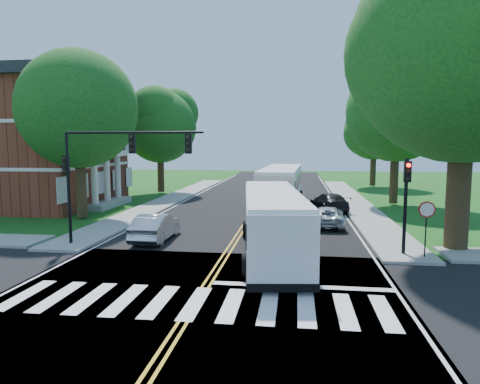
% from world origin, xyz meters
% --- Properties ---
extents(ground, '(140.00, 140.00, 0.00)m').
position_xyz_m(ground, '(0.00, 0.00, 0.00)').
color(ground, '#134C13').
rests_on(ground, ground).
extents(road, '(14.00, 96.00, 0.01)m').
position_xyz_m(road, '(0.00, 18.00, 0.01)').
color(road, black).
rests_on(road, ground).
extents(cross_road, '(60.00, 12.00, 0.01)m').
position_xyz_m(cross_road, '(0.00, 0.00, 0.01)').
color(cross_road, black).
rests_on(cross_road, ground).
extents(center_line, '(0.36, 70.00, 0.01)m').
position_xyz_m(center_line, '(0.00, 22.00, 0.01)').
color(center_line, gold).
rests_on(center_line, road).
extents(edge_line_w, '(0.12, 70.00, 0.01)m').
position_xyz_m(edge_line_w, '(-6.80, 22.00, 0.01)').
color(edge_line_w, silver).
rests_on(edge_line_w, road).
extents(edge_line_e, '(0.12, 70.00, 0.01)m').
position_xyz_m(edge_line_e, '(6.80, 22.00, 0.01)').
color(edge_line_e, silver).
rests_on(edge_line_e, road).
extents(crosswalk, '(12.60, 3.00, 0.01)m').
position_xyz_m(crosswalk, '(0.00, -0.50, 0.02)').
color(crosswalk, silver).
rests_on(crosswalk, road).
extents(stop_bar, '(6.60, 0.40, 0.01)m').
position_xyz_m(stop_bar, '(3.50, 1.60, 0.02)').
color(stop_bar, silver).
rests_on(stop_bar, road).
extents(sidewalk_nw, '(2.60, 40.00, 0.15)m').
position_xyz_m(sidewalk_nw, '(-8.30, 25.00, 0.07)').
color(sidewalk_nw, gray).
rests_on(sidewalk_nw, ground).
extents(sidewalk_ne, '(2.60, 40.00, 0.15)m').
position_xyz_m(sidewalk_ne, '(8.30, 25.00, 0.07)').
color(sidewalk_ne, gray).
rests_on(sidewalk_ne, ground).
extents(tree_ne_big, '(10.80, 10.80, 14.91)m').
position_xyz_m(tree_ne_big, '(11.00, 8.00, 9.62)').
color(tree_ne_big, '#332314').
rests_on(tree_ne_big, ground).
extents(tree_west_near, '(8.00, 8.00, 11.40)m').
position_xyz_m(tree_west_near, '(-11.50, 14.00, 7.53)').
color(tree_west_near, '#332314').
rests_on(tree_west_near, ground).
extents(tree_west_far, '(7.60, 7.60, 10.67)m').
position_xyz_m(tree_west_far, '(-11.00, 30.00, 7.00)').
color(tree_west_far, '#332314').
rests_on(tree_west_far, ground).
extents(tree_east_mid, '(8.40, 8.40, 11.93)m').
position_xyz_m(tree_east_mid, '(11.50, 24.00, 7.86)').
color(tree_east_mid, '#332314').
rests_on(tree_east_mid, ground).
extents(tree_east_far, '(7.20, 7.20, 10.34)m').
position_xyz_m(tree_east_far, '(12.50, 40.00, 6.86)').
color(tree_east_far, '#332314').
rests_on(tree_east_far, ground).
extents(signal_nw, '(7.15, 0.46, 5.66)m').
position_xyz_m(signal_nw, '(-5.86, 6.43, 4.38)').
color(signal_nw, black).
rests_on(signal_nw, ground).
extents(signal_ne, '(0.30, 0.46, 4.40)m').
position_xyz_m(signal_ne, '(8.20, 6.44, 2.96)').
color(signal_ne, black).
rests_on(signal_ne, ground).
extents(stop_sign, '(0.76, 0.08, 2.53)m').
position_xyz_m(stop_sign, '(9.00, 5.98, 2.03)').
color(stop_sign, black).
rests_on(stop_sign, ground).
extents(bus_lead, '(3.86, 11.73, 2.98)m').
position_xyz_m(bus_lead, '(2.15, 6.09, 1.58)').
color(bus_lead, white).
rests_on(bus_lead, road).
extents(bus_follow, '(3.52, 12.87, 3.30)m').
position_xyz_m(bus_follow, '(2.05, 20.80, 1.76)').
color(bus_follow, white).
rests_on(bus_follow, road).
extents(hatchback, '(1.59, 4.48, 1.47)m').
position_xyz_m(hatchback, '(-4.24, 8.19, 0.75)').
color(hatchback, silver).
rests_on(hatchback, road).
extents(suv, '(2.24, 4.52, 1.23)m').
position_xyz_m(suv, '(5.21, 13.54, 0.63)').
color(suv, silver).
rests_on(suv, road).
extents(dark_sedan, '(3.09, 5.16, 1.40)m').
position_xyz_m(dark_sedan, '(5.81, 19.73, 0.71)').
color(dark_sedan, black).
rests_on(dark_sedan, road).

